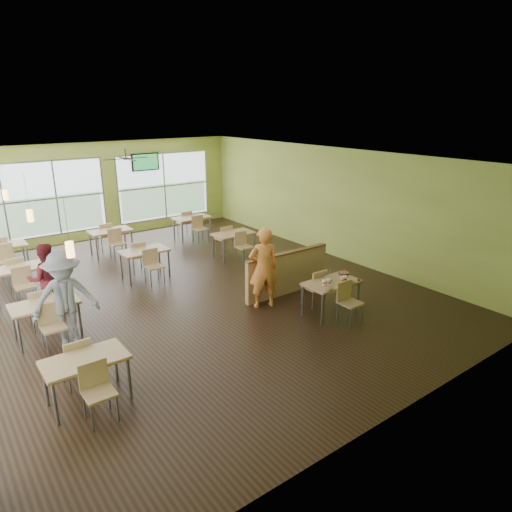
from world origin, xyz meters
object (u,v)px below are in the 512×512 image
Objects in this scene: half_wall_divider at (287,273)px; man_plaid at (263,268)px; food_basket at (344,273)px; main_table at (331,287)px.

half_wall_divider is 1.31× the size of man_plaid.
half_wall_divider is 1.43m from food_basket.
half_wall_divider reaches higher than main_table.
main_table is at bearing 148.70° from man_plaid.
half_wall_divider is at bearing 111.53° from food_basket.
food_basket is at bearing -68.47° from half_wall_divider.
half_wall_divider reaches higher than food_basket.
man_plaid is at bearing 144.31° from food_basket.
half_wall_divider is 9.71× the size of food_basket.
main_table is at bearing -90.00° from half_wall_divider.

